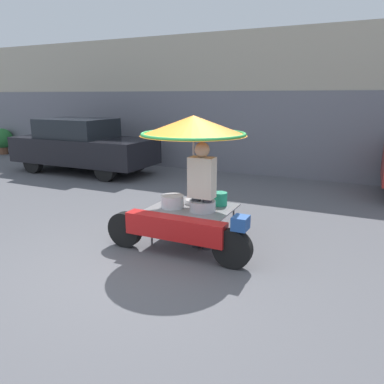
% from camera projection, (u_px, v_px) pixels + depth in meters
% --- Properties ---
extents(ground_plane, '(36.00, 36.00, 0.00)m').
position_uv_depth(ground_plane, '(144.00, 266.00, 5.15)').
color(ground_plane, '#56565B').
extents(shopfront_building, '(28.00, 2.06, 4.05)m').
position_uv_depth(shopfront_building, '(278.00, 104.00, 11.34)').
color(shopfront_building, '#B2A893').
rests_on(shopfront_building, ground).
extents(vendor_motorcycle_cart, '(2.29, 1.61, 1.99)m').
position_uv_depth(vendor_motorcycle_cart, '(191.00, 153.00, 5.55)').
color(vendor_motorcycle_cart, black).
rests_on(vendor_motorcycle_cart, ground).
extents(vendor_person, '(0.38, 0.22, 1.62)m').
position_uv_depth(vendor_person, '(202.00, 190.00, 5.53)').
color(vendor_person, '#2D2D33').
rests_on(vendor_person, ground).
extents(parked_car, '(4.34, 1.77, 1.61)m').
position_uv_depth(parked_car, '(83.00, 145.00, 11.25)').
color(parked_car, black).
rests_on(parked_car, ground).
extents(potted_plant, '(0.78, 0.78, 1.02)m').
position_uv_depth(potted_plant, '(2.00, 139.00, 14.81)').
color(potted_plant, brown).
rests_on(potted_plant, ground).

